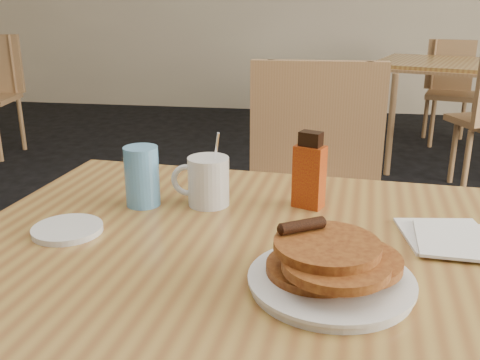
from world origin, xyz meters
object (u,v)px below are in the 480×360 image
(main_table, at_px, (289,264))
(blue_tumbler, at_px, (142,176))
(neighbor_table, at_px, (472,68))
(coffee_mug, at_px, (207,180))
(chair_neighbor_far, at_px, (450,82))
(chair_main_far, at_px, (313,187))
(syrup_bottle, at_px, (309,173))
(pancake_plate, at_px, (331,270))

(main_table, xyz_separation_m, blue_tumbler, (-0.34, 0.16, 0.11))
(neighbor_table, bearing_deg, coffee_mug, -113.21)
(neighbor_table, xyz_separation_m, coffee_mug, (-1.28, -2.98, 0.10))
(chair_neighbor_far, distance_m, coffee_mug, 3.91)
(chair_main_far, xyz_separation_m, coffee_mug, (-0.23, -0.59, 0.21))
(neighbor_table, distance_m, syrup_bottle, 3.14)
(chair_neighbor_far, bearing_deg, blue_tumbler, -95.66)
(coffee_mug, bearing_deg, chair_main_far, 63.61)
(main_table, distance_m, neighbor_table, 3.34)
(syrup_bottle, bearing_deg, blue_tumbler, -151.17)
(main_table, distance_m, syrup_bottle, 0.24)
(neighbor_table, relative_size, pancake_plate, 5.85)
(syrup_bottle, distance_m, blue_tumbler, 0.37)
(chair_neighbor_far, height_order, syrup_bottle, syrup_bottle)
(chair_main_far, distance_m, chair_neighbor_far, 3.27)
(neighbor_table, height_order, coffee_mug, coffee_mug)
(chair_main_far, relative_size, syrup_bottle, 5.85)
(main_table, height_order, chair_neighbor_far, chair_neighbor_far)
(chair_neighbor_far, xyz_separation_m, blue_tumbler, (-1.43, -3.70, 0.31))
(pancake_plate, bearing_deg, syrup_bottle, 98.08)
(blue_tumbler, bearing_deg, coffee_mug, 9.55)
(pancake_plate, relative_size, syrup_bottle, 1.56)
(blue_tumbler, bearing_deg, pancake_plate, -35.92)
(pancake_plate, distance_m, blue_tumbler, 0.51)
(coffee_mug, relative_size, blue_tumbler, 1.29)
(neighbor_table, distance_m, coffee_mug, 3.24)
(pancake_plate, height_order, syrup_bottle, syrup_bottle)
(main_table, bearing_deg, blue_tumbler, 154.98)
(syrup_bottle, bearing_deg, main_table, -75.64)
(pancake_plate, bearing_deg, main_table, 117.95)
(neighbor_table, relative_size, chair_main_far, 1.56)
(neighbor_table, distance_m, chair_neighbor_far, 0.73)
(main_table, relative_size, syrup_bottle, 8.09)
(syrup_bottle, bearing_deg, coffee_mug, -152.73)
(pancake_plate, bearing_deg, chair_main_far, 92.88)
(main_table, bearing_deg, pancake_plate, -62.05)
(chair_neighbor_far, bearing_deg, coffee_mug, -93.85)
(pancake_plate, height_order, blue_tumbler, blue_tumbler)
(main_table, xyz_separation_m, syrup_bottle, (0.03, 0.20, 0.12))
(main_table, height_order, chair_main_far, chair_main_far)
(main_table, distance_m, chair_neighbor_far, 4.02)
(chair_neighbor_far, bearing_deg, neighbor_table, -75.95)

